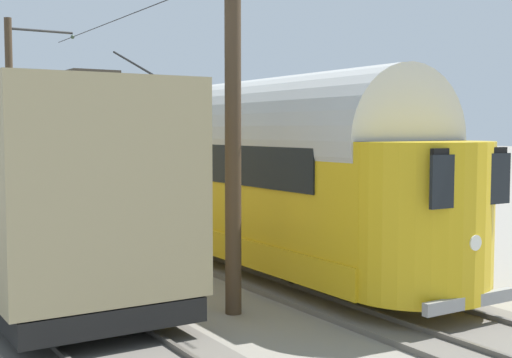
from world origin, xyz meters
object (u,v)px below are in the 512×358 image
object	(u,v)px
vintage_streetcar	(214,165)
catenary_pole_foreground	(12,112)
coach_adjacent	(4,174)
catenary_pole_mid_near	(236,89)

from	to	relation	value
vintage_streetcar	catenary_pole_foreground	bearing A→B (deg)	-78.53
vintage_streetcar	coach_adjacent	bearing A→B (deg)	-8.11
catenary_pole_foreground	coach_adjacent	bearing A→B (deg)	76.90
catenary_pole_mid_near	coach_adjacent	bearing A→B (deg)	-66.61
vintage_streetcar	coach_adjacent	xyz separation A→B (m)	(5.00, -0.71, -0.09)
catenary_pole_foreground	catenary_pole_mid_near	world-z (taller)	same
vintage_streetcar	catenary_pole_mid_near	xyz separation A→B (m)	(2.41, 5.29, 1.61)
coach_adjacent	catenary_pole_mid_near	xyz separation A→B (m)	(-2.60, 6.00, 1.70)
vintage_streetcar	catenary_pole_foreground	size ratio (longest dim) A/B	2.26
catenary_pole_foreground	catenary_pole_mid_near	distance (m)	17.16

